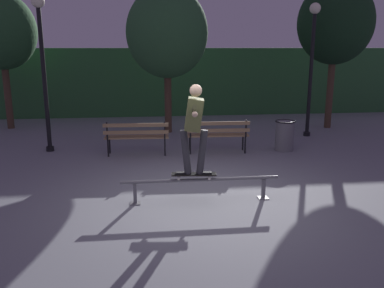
% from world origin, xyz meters
% --- Properties ---
extents(ground_plane, '(90.00, 90.00, 0.00)m').
position_xyz_m(ground_plane, '(0.00, 0.00, 0.00)').
color(ground_plane, slate).
extents(hedge_backdrop, '(24.00, 1.20, 2.62)m').
position_xyz_m(hedge_backdrop, '(0.00, 9.66, 1.31)').
color(hedge_backdrop, '#2D5B33').
rests_on(hedge_backdrop, ground).
extents(grind_rail, '(2.80, 0.18, 0.42)m').
position_xyz_m(grind_rail, '(0.00, -0.02, 0.33)').
color(grind_rail, slate).
rests_on(grind_rail, ground).
extents(skateboard, '(0.80, 0.28, 0.09)m').
position_xyz_m(skateboard, '(-0.12, -0.02, 0.49)').
color(skateboard, black).
rests_on(skateboard, grind_rail).
extents(skateboarder, '(0.63, 1.40, 1.56)m').
position_xyz_m(skateboarder, '(-0.11, -0.02, 1.43)').
color(skateboarder, black).
rests_on(skateboarder, skateboard).
extents(park_bench_leftmost, '(1.62, 0.48, 0.88)m').
position_xyz_m(park_bench_leftmost, '(-1.17, 3.23, 0.54)').
color(park_bench_leftmost, black).
rests_on(park_bench_leftmost, ground).
extents(park_bench_left_center, '(1.62, 0.48, 0.88)m').
position_xyz_m(park_bench_left_center, '(0.88, 3.23, 0.54)').
color(park_bench_left_center, black).
rests_on(park_bench_left_center, ground).
extents(tree_far_left, '(2.21, 2.21, 4.37)m').
position_xyz_m(tree_far_left, '(-5.45, 7.26, 3.14)').
color(tree_far_left, '#4C3828').
rests_on(tree_far_left, ground).
extents(tree_behind_benches, '(2.49, 2.49, 4.46)m').
position_xyz_m(tree_behind_benches, '(-0.22, 6.02, 3.07)').
color(tree_behind_benches, '#4C3828').
rests_on(tree_behind_benches, ground).
extents(tree_far_right, '(2.40, 2.40, 4.74)m').
position_xyz_m(tree_far_right, '(5.18, 6.17, 3.40)').
color(tree_far_right, '#4C3828').
rests_on(tree_far_right, ground).
extents(lamp_post_left, '(0.32, 0.32, 3.90)m').
position_xyz_m(lamp_post_left, '(-3.45, 3.94, 2.48)').
color(lamp_post_left, black).
rests_on(lamp_post_left, ground).
extents(lamp_post_right, '(0.32, 0.32, 3.90)m').
position_xyz_m(lamp_post_right, '(3.98, 4.98, 2.48)').
color(lamp_post_right, black).
rests_on(lamp_post_right, ground).
extents(trash_can, '(0.52, 0.52, 0.80)m').
position_xyz_m(trash_can, '(2.68, 3.31, 0.41)').
color(trash_can, slate).
rests_on(trash_can, ground).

